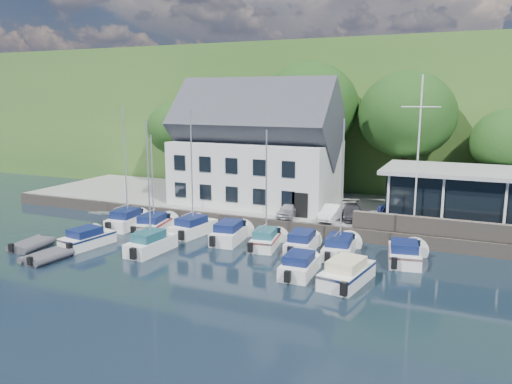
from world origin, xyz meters
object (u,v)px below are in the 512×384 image
(flagpole, at_px, (418,154))
(boat_r1_7, at_px, (404,252))
(boat_r1_3, at_px, (230,231))
(boat_r1_5, at_px, (302,241))
(car_white, at_px, (332,212))
(boat_r2_3, at_px, (300,263))
(boat_r1_0, at_px, (126,171))
(boat_r1_2, at_px, (192,177))
(harbor_building, at_px, (256,154))
(club_pavilion, at_px, (474,197))
(car_silver, at_px, (289,210))
(boat_r1_4, at_px, (266,190))
(boat_r2_1, at_px, (149,185))
(dinghy_0, at_px, (31,243))
(car_dgrey, at_px, (352,212))
(car_blue, at_px, (391,214))
(dinghy_1, at_px, (47,255))
(boat_r1_6, at_px, (342,194))
(boat_r1_1, at_px, (152,178))
(boat_r2_0, at_px, (87,237))
(boat_r2_4, at_px, (347,271))

(flagpole, relative_size, boat_r1_7, 2.09)
(boat_r1_3, distance_m, boat_r1_5, 5.61)
(car_white, bearing_deg, boat_r2_3, -81.34)
(boat_r1_0, xyz_separation_m, boat_r1_2, (5.91, 0.30, -0.20))
(harbor_building, relative_size, boat_r1_0, 1.55)
(club_pavilion, xyz_separation_m, car_silver, (-13.40, -3.51, -1.49))
(club_pavilion, distance_m, boat_r2_3, 16.18)
(boat_r1_4, relative_size, boat_r1_5, 1.50)
(car_white, relative_size, boat_r1_2, 0.41)
(harbor_building, xyz_separation_m, car_silver, (4.60, -4.01, -3.79))
(boat_r2_1, distance_m, boat_r2_3, 11.35)
(flagpole, height_order, dinghy_0, flagpole)
(car_silver, bearing_deg, boat_r1_0, -159.31)
(car_dgrey, distance_m, dinghy_0, 23.69)
(car_blue, bearing_deg, club_pavilion, 12.23)
(boat_r2_3, bearing_deg, dinghy_1, -166.94)
(boat_r1_0, distance_m, dinghy_0, 8.90)
(car_blue, bearing_deg, boat_r2_1, -151.96)
(boat_r1_2, xyz_separation_m, boat_r1_5, (9.00, -0.60, -3.71))
(boat_r1_0, xyz_separation_m, boat_r2_3, (16.22, -4.67, -3.96))
(boat_r1_5, xyz_separation_m, boat_r1_6, (2.56, 0.28, 3.40))
(car_dgrey, relative_size, boat_r2_1, 0.41)
(boat_r1_0, xyz_separation_m, boat_r1_4, (12.28, -0.45, -0.51))
(car_silver, height_order, car_white, car_white)
(boat_r1_1, relative_size, boat_r2_1, 0.90)
(boat_r1_5, xyz_separation_m, boat_r2_1, (-9.30, -4.43, 3.95))
(boat_r1_5, xyz_separation_m, boat_r2_0, (-14.28, -5.03, -0.04))
(boat_r2_4, relative_size, dinghy_1, 1.95)
(boat_r1_6, xyz_separation_m, boat_r2_0, (-16.84, -5.31, -3.44))
(boat_r2_1, bearing_deg, boat_r1_6, 25.57)
(flagpole, bearing_deg, boat_r1_7, -89.79)
(boat_r2_3, height_order, boat_r2_4, boat_r2_4)
(boat_r1_3, xyz_separation_m, boat_r1_6, (8.17, 0.11, 3.37))
(club_pavilion, bearing_deg, flagpole, -137.07)
(club_pavilion, bearing_deg, boat_r1_4, -146.08)
(flagpole, relative_size, boat_r2_1, 1.17)
(boat_r1_4, relative_size, boat_r2_1, 0.88)
(boat_r2_0, bearing_deg, car_blue, 39.82)
(boat_r1_0, distance_m, boat_r2_1, 7.33)
(car_dgrey, height_order, boat_r2_0, car_dgrey)
(boat_r1_7, height_order, dinghy_1, boat_r1_7)
(dinghy_0, xyz_separation_m, dinghy_1, (3.02, -1.53, -0.01))
(car_white, relative_size, boat_r1_6, 0.44)
(boat_r2_0, bearing_deg, boat_r1_2, 55.72)
(boat_r1_1, distance_m, boat_r2_4, 17.62)
(boat_r1_6, xyz_separation_m, boat_r2_3, (-1.25, -4.65, -3.45))
(boat_r1_7, bearing_deg, dinghy_1, -167.02)
(club_pavilion, height_order, boat_r2_4, club_pavilion)
(club_pavilion, xyz_separation_m, boat_r1_1, (-22.87, -8.48, 1.18))
(boat_r1_4, bearing_deg, boat_r1_0, 169.06)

